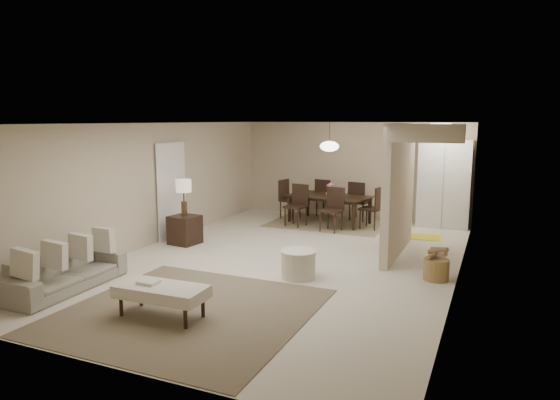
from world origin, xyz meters
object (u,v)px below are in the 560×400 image
at_px(round_pouf, 298,264).
at_px(sofa, 64,271).
at_px(side_table, 185,230).
at_px(pantry_cabinet, 444,184).
at_px(dining_table, 328,210).
at_px(ottoman_bench, 161,292).
at_px(wicker_basket, 436,270).

bearing_deg(round_pouf, sofa, -147.45).
bearing_deg(side_table, pantry_cabinet, 39.40).
bearing_deg(dining_table, ottoman_bench, -80.46).
bearing_deg(round_pouf, wicker_basket, 20.98).
xyz_separation_m(ottoman_bench, dining_table, (0.12, 6.59, 0.00)).
xyz_separation_m(pantry_cabinet, round_pouf, (-1.74, -5.07, -0.82)).
bearing_deg(sofa, side_table, -3.06).
xyz_separation_m(pantry_cabinet, dining_table, (-2.65, -0.73, -0.70)).
relative_size(ottoman_bench, round_pouf, 2.10).
distance_m(ottoman_bench, dining_table, 6.59).
distance_m(pantry_cabinet, ottoman_bench, 7.86).
bearing_deg(sofa, ottoman_bench, -100.58).
xyz_separation_m(sofa, side_table, (0.05, 3.12, 0.01)).
bearing_deg(side_table, round_pouf, -21.27).
distance_m(sofa, round_pouf, 3.63).
bearing_deg(wicker_basket, pantry_cabinet, 94.51).
height_order(pantry_cabinet, side_table, pantry_cabinet).
relative_size(side_table, dining_table, 0.30).
distance_m(round_pouf, dining_table, 4.43).
distance_m(round_pouf, wicker_basket, 2.23).
bearing_deg(ottoman_bench, sofa, 169.94).
xyz_separation_m(wicker_basket, dining_table, (-2.99, 3.54, 0.18)).
height_order(sofa, ottoman_bench, sofa).
height_order(wicker_basket, dining_table, dining_table).
bearing_deg(pantry_cabinet, round_pouf, -108.97).
relative_size(side_table, round_pouf, 1.02).
bearing_deg(side_table, sofa, -90.92).
xyz_separation_m(ottoman_bench, side_table, (-1.97, 3.42, -0.05)).
xyz_separation_m(side_table, round_pouf, (3.01, -1.17, -0.07)).
relative_size(round_pouf, wicker_basket, 1.44).
bearing_deg(pantry_cabinet, side_table, -140.60).
bearing_deg(round_pouf, pantry_cabinet, 71.03).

